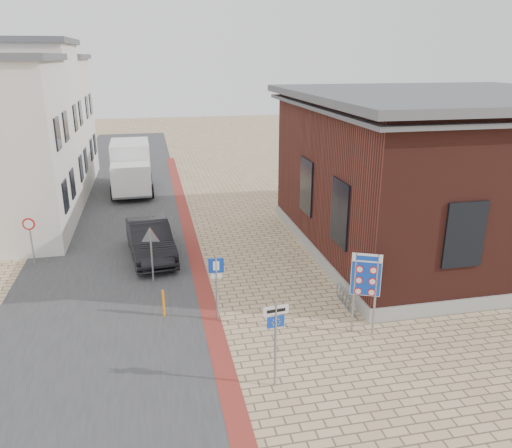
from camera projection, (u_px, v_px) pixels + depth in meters
name	position (u px, v px, depth m)	size (l,w,h in m)	color
ground	(289.00, 350.00, 14.62)	(120.00, 120.00, 0.00)	tan
road_strip	(119.00, 213.00, 27.43)	(7.00, 60.00, 0.02)	#38383A
curb_strip	(191.00, 239.00, 23.49)	(0.60, 40.00, 0.02)	maroon
brick_building	(446.00, 169.00, 21.76)	(13.00, 13.00, 6.80)	gray
townhouse_mid	(12.00, 125.00, 27.67)	(7.40, 6.40, 9.10)	silver
townhouse_far	(35.00, 119.00, 33.36)	(7.40, 6.40, 8.30)	silver
bike_rack	(346.00, 299.00, 17.10)	(0.08, 1.80, 0.60)	slate
sedan	(150.00, 240.00, 21.16)	(1.65, 4.73, 1.56)	black
box_truck	(131.00, 167.00, 31.26)	(2.59, 5.86, 3.04)	slate
border_sign	(366.00, 277.00, 14.97)	(0.84, 0.41, 2.64)	gray
essen_sign	(276.00, 330.00, 12.55)	(0.67, 0.10, 2.47)	gray
parking_sign	(216.00, 278.00, 15.85)	(0.49, 0.08, 2.23)	gray
yield_sign	(151.00, 241.00, 18.54)	(0.77, 0.19, 2.17)	gray
speed_sign	(31.00, 235.00, 19.91)	(0.50, 0.09, 2.12)	gray
bollard	(163.00, 303.00, 16.37)	(0.09, 0.09, 0.95)	orange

